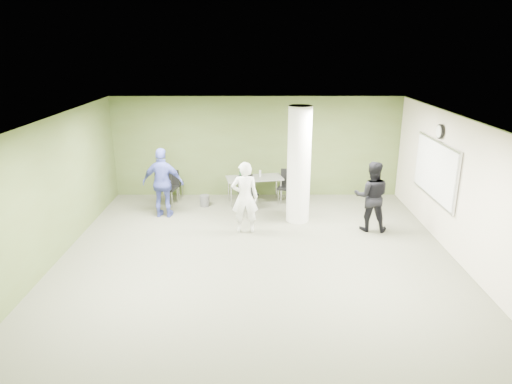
{
  "coord_description": "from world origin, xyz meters",
  "views": [
    {
      "loc": [
        -0.03,
        -8.48,
        4.12
      ],
      "look_at": [
        -0.02,
        1.0,
        1.05
      ],
      "focal_mm": 32.0,
      "sensor_mm": 36.0,
      "label": 1
    }
  ],
  "objects_px": {
    "folding_table": "(254,179)",
    "man_black": "(371,196)",
    "chair_back_left": "(173,182)",
    "man_blue": "(163,183)",
    "woman_white": "(245,198)"
  },
  "relations": [
    {
      "from": "chair_back_left",
      "to": "man_blue",
      "type": "height_order",
      "value": "man_blue"
    },
    {
      "from": "woman_white",
      "to": "man_blue",
      "type": "height_order",
      "value": "man_blue"
    },
    {
      "from": "chair_back_left",
      "to": "man_black",
      "type": "relative_size",
      "value": 0.54
    },
    {
      "from": "folding_table",
      "to": "chair_back_left",
      "type": "xyz_separation_m",
      "value": [
        -2.25,
        0.23,
        -0.14
      ]
    },
    {
      "from": "man_black",
      "to": "man_blue",
      "type": "distance_m",
      "value": 5.01
    },
    {
      "from": "folding_table",
      "to": "man_black",
      "type": "xyz_separation_m",
      "value": [
        2.69,
        -1.95,
        0.16
      ]
    },
    {
      "from": "man_black",
      "to": "woman_white",
      "type": "bearing_deg",
      "value": 12.22
    },
    {
      "from": "folding_table",
      "to": "woman_white",
      "type": "relative_size",
      "value": 0.96
    },
    {
      "from": "folding_table",
      "to": "man_blue",
      "type": "relative_size",
      "value": 0.91
    },
    {
      "from": "chair_back_left",
      "to": "man_blue",
      "type": "xyz_separation_m",
      "value": [
        0.0,
        -1.3,
        0.35
      ]
    },
    {
      "from": "chair_back_left",
      "to": "folding_table",
      "type": "bearing_deg",
      "value": 179.05
    },
    {
      "from": "folding_table",
      "to": "woman_white",
      "type": "distance_m",
      "value": 2.08
    },
    {
      "from": "woman_white",
      "to": "man_blue",
      "type": "relative_size",
      "value": 0.95
    },
    {
      "from": "chair_back_left",
      "to": "man_blue",
      "type": "relative_size",
      "value": 0.51
    },
    {
      "from": "folding_table",
      "to": "chair_back_left",
      "type": "relative_size",
      "value": 1.79
    }
  ]
}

